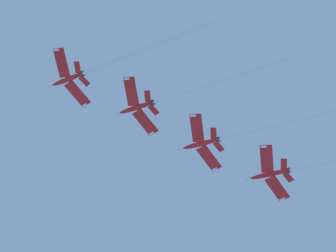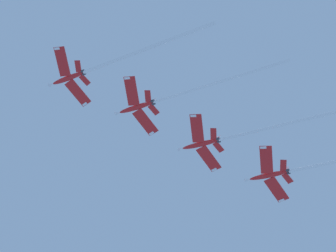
% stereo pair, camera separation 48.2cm
% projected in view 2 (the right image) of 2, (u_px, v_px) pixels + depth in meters
% --- Properties ---
extents(jet_lead, '(51.11, 26.44, 16.77)m').
position_uv_depth(jet_lead, '(106.00, 64.00, 125.82)').
color(jet_lead, red).
extents(jet_second, '(49.29, 26.12, 15.71)m').
position_uv_depth(jet_second, '(163.00, 99.00, 126.47)').
color(jet_second, red).
extents(jet_third, '(43.79, 24.51, 14.61)m').
position_uv_depth(jet_third, '(227.00, 138.00, 126.58)').
color(jet_third, red).
extents(jet_fourth, '(44.76, 24.84, 14.14)m').
position_uv_depth(jet_fourth, '(301.00, 169.00, 125.05)').
color(jet_fourth, red).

